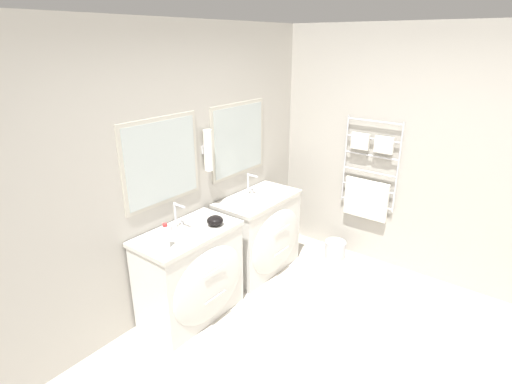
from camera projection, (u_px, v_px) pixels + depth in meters
name	position (u px, v px, depth m)	size (l,w,h in m)	color
wall_back	(168.00, 174.00, 3.56)	(5.49, 0.16, 2.60)	#B2ADA3
wall_right	(369.00, 150.00, 4.41)	(0.13, 3.79, 2.60)	#B2ADA3
vanity_left	(192.00, 274.00, 3.62)	(0.95, 0.58, 0.86)	silver
vanity_right	(261.00, 234.00, 4.37)	(0.95, 0.58, 0.86)	silver
faucet_left	(177.00, 215.00, 3.51)	(0.17, 0.14, 0.23)	silver
faucet_right	(249.00, 184.00, 4.27)	(0.17, 0.14, 0.23)	silver
toiletry_bottle	(166.00, 236.00, 3.18)	(0.06, 0.06, 0.21)	silver
amenity_bowl	(215.00, 221.00, 3.58)	(0.15, 0.15, 0.09)	black
soap_dish	(256.00, 202.00, 4.07)	(0.10, 0.07, 0.04)	white
waste_bin	(335.00, 249.00, 4.72)	(0.25, 0.25, 0.21)	#B7B7BC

